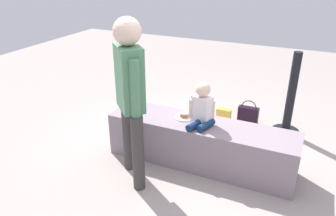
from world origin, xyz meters
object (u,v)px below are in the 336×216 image
handbag_black_leather (248,115)px  gift_bag (223,119)px  water_bottle_near_gift (214,137)px  adult_standing (130,89)px  cake_box_white (255,148)px  cake_plate (184,116)px  party_cup_red (153,119)px  child_seated (202,106)px  water_bottle_far_side (171,129)px

handbag_black_leather → gift_bag: bearing=-130.9°
water_bottle_near_gift → handbag_black_leather: handbag_black_leather is taller
adult_standing → cake_box_white: (1.09, 1.06, -0.97)m
cake_plate → party_cup_red: size_ratio=2.03×
adult_standing → cake_box_white: bearing=44.1°
cake_box_white → handbag_black_leather: size_ratio=0.94×
adult_standing → water_bottle_near_gift: bearing=61.6°
child_seated → water_bottle_near_gift: size_ratio=2.66×
child_seated → cake_plate: child_seated is taller
water_bottle_near_gift → handbag_black_leather: size_ratio=0.52×
water_bottle_near_gift → cake_box_white: (0.53, 0.01, -0.03)m
child_seated → party_cup_red: size_ratio=4.38×
child_seated → water_bottle_far_side: bearing=141.3°
adult_standing → handbag_black_leather: 2.18m
water_bottle_near_gift → water_bottle_far_side: bearing=-174.2°
adult_standing → gift_bag: adult_standing is taller
child_seated → cake_box_white: child_seated is taller
party_cup_red → water_bottle_far_side: bearing=-32.4°
water_bottle_near_gift → cake_box_white: bearing=1.3°
adult_standing → water_bottle_near_gift: adult_standing is taller
adult_standing → party_cup_red: 1.62m
child_seated → adult_standing: size_ratio=0.28×
child_seated → water_bottle_near_gift: (0.01, 0.50, -0.64)m
water_bottle_far_side → party_cup_red: size_ratio=2.11×
cake_plate → cake_box_white: 1.00m
gift_bag → handbag_black_leather: handbag_black_leather is taller
cake_box_white → handbag_black_leather: (-0.25, 0.74, 0.08)m
adult_standing → cake_plate: bearing=61.9°
child_seated → adult_standing: 0.83m
water_bottle_far_side → gift_bag: bearing=41.2°
water_bottle_near_gift → handbag_black_leather: 0.80m
adult_standing → handbag_black_leather: bearing=65.1°
gift_bag → handbag_black_leather: (0.28, 0.32, -0.02)m
party_cup_red → child_seated: bearing=-36.2°
gift_bag → handbag_black_leather: bearing=49.1°
gift_bag → water_bottle_far_side: size_ratio=1.45×
adult_standing → water_bottle_far_side: size_ratio=7.33×
cake_plate → cake_box_white: bearing=30.2°
cake_plate → gift_bag: 0.98m
party_cup_red → cake_plate: bearing=-40.8°
gift_bag → handbag_black_leather: size_ratio=0.97×
water_bottle_far_side → handbag_black_leather: bearing=44.0°
gift_bag → water_bottle_far_side: (-0.57, -0.50, -0.05)m
cake_plate → party_cup_red: cake_plate is taller
gift_bag → water_bottle_far_side: bearing=-138.8°
adult_standing → water_bottle_far_side: 1.35m
child_seated → cake_box_white: 1.00m
water_bottle_near_gift → gift_bag: bearing=90.6°
water_bottle_far_side → cake_box_white: size_ratio=0.71×
cake_box_white → handbag_black_leather: bearing=108.9°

